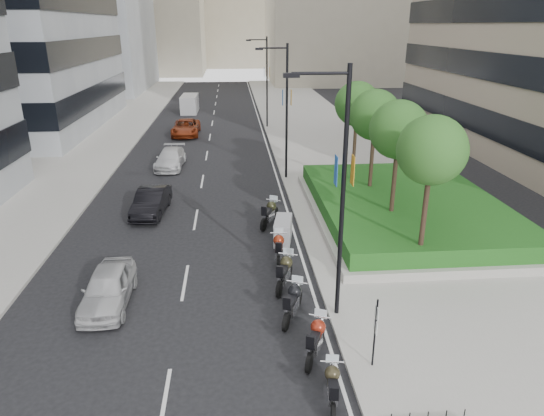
{
  "coord_description": "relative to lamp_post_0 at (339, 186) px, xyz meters",
  "views": [
    {
      "loc": [
        0.66,
        -14.09,
        10.09
      ],
      "look_at": [
        2.42,
        7.16,
        2.0
      ],
      "focal_mm": 32.0,
      "sensor_mm": 36.0,
      "label": 1
    }
  ],
  "objects": [
    {
      "name": "car_b",
      "position": [
        -8.17,
        11.1,
        -4.35
      ],
      "size": [
        1.88,
        4.48,
        1.44
      ],
      "primitive_type": "imported",
      "rotation": [
        0.0,
        0.0,
        -0.08
      ],
      "color": "black",
      "rests_on": "ground"
    },
    {
      "name": "tree_3",
      "position": [
        4.36,
        15.0,
        0.36
      ],
      "size": [
        2.8,
        2.8,
        6.3
      ],
      "color": "#332319",
      "rests_on": "planter"
    },
    {
      "name": "motorcycle_5",
      "position": [
        -1.13,
        6.73,
        -4.48
      ],
      "size": [
        1.12,
        2.04,
        1.17
      ],
      "rotation": [
        0.0,
        0.0,
        1.39
      ],
      "color": "black",
      "rests_on": "ground"
    },
    {
      "name": "tree_0",
      "position": [
        4.36,
        3.0,
        0.36
      ],
      "size": [
        2.8,
        2.8,
        6.3
      ],
      "color": "#332319",
      "rests_on": "planter"
    },
    {
      "name": "lamp_post_2",
      "position": [
        0.0,
        35.0,
        0.0
      ],
      "size": [
        2.34,
        0.45,
        9.0
      ],
      "color": "black",
      "rests_on": "ground"
    },
    {
      "name": "motorcycle_3",
      "position": [
        -1.51,
        2.38,
        -4.42
      ],
      "size": [
        1.06,
        2.32,
        1.2
      ],
      "rotation": [
        0.0,
        0.0,
        1.22
      ],
      "color": "black",
      "rests_on": "ground"
    },
    {
      "name": "sidewalk_right",
      "position": [
        4.86,
        29.0,
        -4.99
      ],
      "size": [
        10.0,
        100.0,
        0.15
      ],
      "primitive_type": "cube",
      "color": "#9E9B93",
      "rests_on": "ground"
    },
    {
      "name": "ground",
      "position": [
        -4.14,
        -1.0,
        -5.07
      ],
      "size": [
        160.0,
        160.0,
        0.0
      ],
      "primitive_type": "plane",
      "color": "black",
      "rests_on": "ground"
    },
    {
      "name": "motorcycle_2",
      "position": [
        -1.46,
        0.09,
        -4.44
      ],
      "size": [
        1.11,
        2.23,
        1.18
      ],
      "rotation": [
        0.0,
        0.0,
        1.18
      ],
      "color": "black",
      "rests_on": "ground"
    },
    {
      "name": "hedge",
      "position": [
        5.86,
        9.0,
        -4.12
      ],
      "size": [
        9.4,
        13.4,
        0.8
      ],
      "primitive_type": "cube",
      "color": "#1A4915",
      "rests_on": "planter"
    },
    {
      "name": "lane_edge",
      "position": [
        -0.44,
        29.0,
        -5.06
      ],
      "size": [
        0.12,
        100.0,
        0.01
      ],
      "primitive_type": "cube",
      "color": "silver",
      "rests_on": "ground"
    },
    {
      "name": "parking_sign",
      "position": [
        0.66,
        -3.0,
        -3.61
      ],
      "size": [
        0.06,
        0.32,
        2.5
      ],
      "color": "black",
      "rests_on": "ground"
    },
    {
      "name": "motorcycle_0",
      "position": [
        -0.88,
        -4.28,
        -4.51
      ],
      "size": [
        0.69,
        2.06,
        1.03
      ],
      "rotation": [
        0.0,
        0.0,
        1.42
      ],
      "color": "black",
      "rests_on": "ground"
    },
    {
      "name": "lane_centre",
      "position": [
        -5.64,
        29.0,
        -5.06
      ],
      "size": [
        0.12,
        100.0,
        0.01
      ],
      "primitive_type": "cube",
      "color": "silver",
      "rests_on": "ground"
    },
    {
      "name": "lamp_post_0",
      "position": [
        0.0,
        0.0,
        0.0
      ],
      "size": [
        2.34,
        0.45,
        9.0
      ],
      "color": "black",
      "rests_on": "ground"
    },
    {
      "name": "car_c",
      "position": [
        -8.17,
        20.67,
        -4.38
      ],
      "size": [
        2.15,
        4.82,
        1.37
      ],
      "primitive_type": "imported",
      "rotation": [
        0.0,
        0.0,
        -0.05
      ],
      "color": "silver",
      "rests_on": "ground"
    },
    {
      "name": "tree_2",
      "position": [
        4.36,
        11.0,
        0.36
      ],
      "size": [
        2.8,
        2.8,
        6.3
      ],
      "color": "#332319",
      "rests_on": "planter"
    },
    {
      "name": "lamp_post_1",
      "position": [
        0.0,
        17.0,
        0.0
      ],
      "size": [
        2.34,
        0.45,
        9.0
      ],
      "color": "black",
      "rests_on": "ground"
    },
    {
      "name": "motorcycle_1",
      "position": [
        -0.98,
        -2.15,
        -4.45
      ],
      "size": [
        1.1,
        2.17,
        1.15
      ],
      "rotation": [
        0.0,
        0.0,
        1.17
      ],
      "color": "black",
      "rests_on": "ground"
    },
    {
      "name": "delivery_van",
      "position": [
        -8.58,
        45.15,
        -4.11
      ],
      "size": [
        1.96,
        4.92,
        2.05
      ],
      "rotation": [
        0.0,
        0.0,
        -0.02
      ],
      "color": "#B0AFB1",
      "rests_on": "ground"
    },
    {
      "name": "motorcycle_6",
      "position": [
        -1.61,
        8.95,
        -4.41
      ],
      "size": [
        1.22,
        2.29,
        1.23
      ],
      "rotation": [
        0.0,
        0.0,
        1.14
      ],
      "color": "black",
      "rests_on": "ground"
    },
    {
      "name": "tree_1",
      "position": [
        4.36,
        7.0,
        0.36
      ],
      "size": [
        2.8,
        2.8,
        6.3
      ],
      "color": "#332319",
      "rests_on": "planter"
    },
    {
      "name": "car_d",
      "position": [
        -7.95,
        32.02,
        -4.31
      ],
      "size": [
        2.57,
        5.46,
        1.51
      ],
      "primitive_type": "imported",
      "rotation": [
        0.0,
        0.0,
        -0.01
      ],
      "color": "maroon",
      "rests_on": "ground"
    },
    {
      "name": "motorcycle_4",
      "position": [
        -1.55,
        4.65,
        -4.45
      ],
      "size": [
        0.78,
        2.33,
        1.16
      ],
      "rotation": [
        0.0,
        0.0,
        1.46
      ],
      "color": "black",
      "rests_on": "ground"
    },
    {
      "name": "planter",
      "position": [
        5.86,
        9.0,
        -4.72
      ],
      "size": [
        10.0,
        14.0,
        0.4
      ],
      "primitive_type": "cube",
      "color": "#A39F97",
      "rests_on": "sidewalk_right"
    },
    {
      "name": "sidewalk_left",
      "position": [
        -16.14,
        29.0,
        -4.99
      ],
      "size": [
        8.0,
        100.0,
        0.15
      ],
      "primitive_type": "cube",
      "color": "#9E9B93",
      "rests_on": "ground"
    },
    {
      "name": "car_a",
      "position": [
        -8.38,
        1.54,
        -4.36
      ],
      "size": [
        1.7,
        4.17,
        1.42
      ],
      "primitive_type": "imported",
      "rotation": [
        0.0,
        0.0,
        0.0
      ],
      "color": "#B7B8BA",
      "rests_on": "ground"
    }
  ]
}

